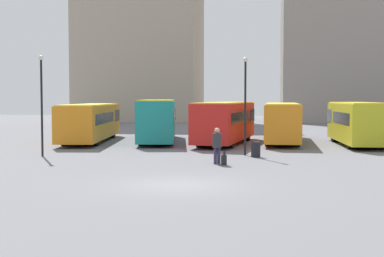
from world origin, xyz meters
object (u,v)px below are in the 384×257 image
(bus_2, at_px, (225,121))
(traveler, at_px, (217,143))
(bus_3, at_px, (282,121))
(lamp_post_0, at_px, (42,97))
(lamp_post_1, at_px, (245,98))
(bus_1, at_px, (158,119))
(bus_0, at_px, (91,121))
(bus_4, at_px, (357,122))
(trash_bin, at_px, (256,150))
(suitcase, at_px, (224,160))

(bus_2, distance_m, traveler, 11.93)
(bus_3, relative_size, traveler, 6.63)
(lamp_post_0, xyz_separation_m, lamp_post_1, (11.31, 2.02, -0.03))
(bus_1, distance_m, lamp_post_0, 11.98)
(bus_3, xyz_separation_m, lamp_post_0, (-13.76, -11.71, 1.74))
(bus_0, bearing_deg, bus_4, -99.49)
(bus_0, height_order, bus_3, bus_3)
(bus_1, bearing_deg, lamp_post_1, -151.26)
(bus_1, relative_size, bus_2, 1.08)
(traveler, xyz_separation_m, lamp_post_0, (-10.05, 2.23, 2.26))
(bus_1, xyz_separation_m, bus_3, (9.28, 0.72, -0.12))
(lamp_post_1, bearing_deg, trash_bin, -55.04)
(traveler, height_order, lamp_post_1, lamp_post_1)
(bus_4, height_order, lamp_post_0, lamp_post_0)
(bus_0, bearing_deg, traveler, -146.88)
(bus_3, bearing_deg, lamp_post_0, 131.96)
(bus_4, relative_size, suitcase, 13.23)
(bus_2, height_order, trash_bin, bus_2)
(bus_3, relative_size, trash_bin, 14.09)
(bus_1, height_order, bus_4, bus_1)
(bus_3, bearing_deg, traveler, 166.67)
(bus_1, xyz_separation_m, lamp_post_0, (-4.48, -10.99, 1.62))
(bus_0, bearing_deg, bus_3, -91.51)
(suitcase, distance_m, lamp_post_0, 11.17)
(traveler, distance_m, lamp_post_0, 10.54)
(trash_bin, bearing_deg, lamp_post_0, -174.55)
(bus_1, relative_size, bus_4, 1.22)
(bus_0, relative_size, lamp_post_1, 2.20)
(bus_1, relative_size, lamp_post_1, 2.05)
(bus_0, relative_size, bus_3, 1.03)
(bus_1, height_order, lamp_post_1, lamp_post_1)
(bus_1, xyz_separation_m, suitcase, (5.94, -13.58, -1.46))
(suitcase, relative_size, lamp_post_1, 0.13)
(bus_2, bearing_deg, bus_1, 83.84)
(bus_4, bearing_deg, bus_1, 81.93)
(bus_3, distance_m, lamp_post_1, 10.14)
(bus_3, xyz_separation_m, suitcase, (-3.34, -14.31, -1.34))
(suitcase, xyz_separation_m, trash_bin, (1.51, 3.73, 0.17))
(lamp_post_0, bearing_deg, bus_1, 67.81)
(bus_4, xyz_separation_m, traveler, (-8.74, -11.73, -0.55))
(bus_0, relative_size, traveler, 6.85)
(trash_bin, bearing_deg, lamp_post_1, 124.96)
(lamp_post_1, bearing_deg, bus_0, 145.00)
(bus_1, bearing_deg, bus_2, -112.67)
(bus_0, relative_size, lamp_post_0, 2.18)
(lamp_post_1, height_order, trash_bin, lamp_post_1)
(lamp_post_0, height_order, lamp_post_1, lamp_post_0)
(traveler, bearing_deg, bus_3, -31.11)
(suitcase, bearing_deg, trash_bin, -38.27)
(lamp_post_1, bearing_deg, traveler, -106.50)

